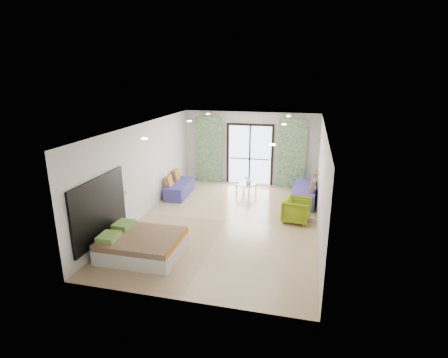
% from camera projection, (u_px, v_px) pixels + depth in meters
% --- Properties ---
extents(floor, '(5.00, 7.50, 0.01)m').
position_uv_depth(floor, '(227.00, 221.00, 9.97)').
color(floor, '#A28260').
rests_on(floor, ground).
extents(ceiling, '(5.00, 7.50, 0.01)m').
position_uv_depth(ceiling, '(227.00, 126.00, 9.19)').
color(ceiling, silver).
rests_on(ceiling, ground).
extents(wall_back, '(5.00, 0.01, 2.70)m').
position_uv_depth(wall_back, '(250.00, 148.00, 13.06)').
color(wall_back, silver).
rests_on(wall_back, ground).
extents(wall_front, '(5.00, 0.01, 2.70)m').
position_uv_depth(wall_front, '(178.00, 234.00, 6.09)').
color(wall_front, silver).
rests_on(wall_front, ground).
extents(wall_left, '(0.01, 7.50, 2.70)m').
position_uv_depth(wall_left, '(144.00, 170.00, 10.14)').
color(wall_left, silver).
rests_on(wall_left, ground).
extents(wall_right, '(0.01, 7.50, 2.70)m').
position_uv_depth(wall_right, '(321.00, 182.00, 9.01)').
color(wall_right, silver).
rests_on(wall_right, ground).
extents(balcony_door, '(1.76, 0.08, 2.28)m').
position_uv_depth(balcony_door, '(250.00, 151.00, 13.06)').
color(balcony_door, black).
rests_on(balcony_door, floor).
extents(balcony_rail, '(1.52, 0.03, 0.04)m').
position_uv_depth(balcony_rail, '(250.00, 159.00, 13.16)').
color(balcony_rail, '#595451').
rests_on(balcony_rail, balcony_door).
extents(curtain_left, '(1.00, 0.10, 2.50)m').
position_uv_depth(curtain_left, '(209.00, 150.00, 13.28)').
color(curtain_left, silver).
rests_on(curtain_left, floor).
extents(curtain_right, '(1.00, 0.10, 2.50)m').
position_uv_depth(curtain_right, '(292.00, 154.00, 12.57)').
color(curtain_right, silver).
rests_on(curtain_right, floor).
extents(downlight_a, '(0.12, 0.12, 0.02)m').
position_uv_depth(downlight_a, '(144.00, 139.00, 7.65)').
color(downlight_a, '#FFE0B2').
rests_on(downlight_a, ceiling).
extents(downlight_b, '(0.12, 0.12, 0.02)m').
position_uv_depth(downlight_b, '(272.00, 144.00, 7.02)').
color(downlight_b, '#FFE0B2').
rests_on(downlight_b, ceiling).
extents(downlight_c, '(0.12, 0.12, 0.02)m').
position_uv_depth(downlight_c, '(189.00, 121.00, 10.44)').
color(downlight_c, '#FFE0B2').
rests_on(downlight_c, ceiling).
extents(downlight_d, '(0.12, 0.12, 0.02)m').
position_uv_depth(downlight_d, '(284.00, 124.00, 9.81)').
color(downlight_d, '#FFE0B2').
rests_on(downlight_d, ceiling).
extents(downlight_e, '(0.12, 0.12, 0.02)m').
position_uv_depth(downlight_e, '(208.00, 114.00, 12.30)').
color(downlight_e, '#FFE0B2').
rests_on(downlight_e, ceiling).
extents(downlight_f, '(0.12, 0.12, 0.02)m').
position_uv_depth(downlight_f, '(288.00, 116.00, 11.67)').
color(downlight_f, '#FFE0B2').
rests_on(downlight_f, ceiling).
extents(headboard, '(0.06, 2.10, 1.50)m').
position_uv_depth(headboard, '(100.00, 209.00, 8.03)').
color(headboard, black).
rests_on(headboard, floor).
extents(switch_plate, '(0.02, 0.10, 0.10)m').
position_uv_depth(switch_plate, '(126.00, 192.00, 9.19)').
color(switch_plate, silver).
rests_on(switch_plate, wall_left).
extents(bed, '(1.76, 1.44, 0.61)m').
position_uv_depth(bed, '(141.00, 245.00, 8.03)').
color(bed, silver).
rests_on(bed, floor).
extents(daybed_left, '(0.72, 1.65, 0.80)m').
position_uv_depth(daybed_left, '(179.00, 188.00, 12.03)').
color(daybed_left, '#3C3989').
rests_on(daybed_left, floor).
extents(daybed_right, '(0.86, 1.93, 0.93)m').
position_uv_depth(daybed_right, '(305.00, 193.00, 11.38)').
color(daybed_right, '#3C3989').
rests_on(daybed_right, floor).
extents(coffee_table, '(0.71, 0.71, 0.65)m').
position_uv_depth(coffee_table, '(246.00, 185.00, 12.06)').
color(coffee_table, silver).
rests_on(coffee_table, floor).
extents(vase, '(0.21, 0.22, 0.21)m').
position_uv_depth(vase, '(249.00, 181.00, 12.03)').
color(vase, white).
rests_on(vase, coffee_table).
extents(armchair, '(0.76, 0.80, 0.74)m').
position_uv_depth(armchair, '(297.00, 209.00, 9.83)').
color(armchair, olive).
rests_on(armchair, floor).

